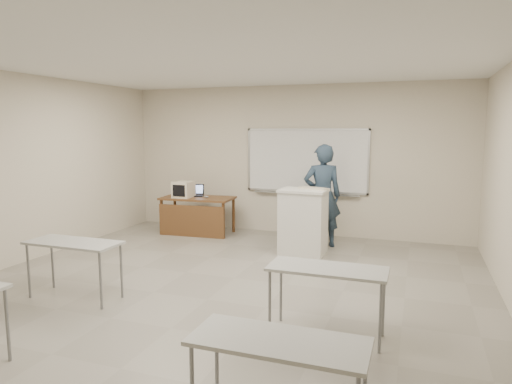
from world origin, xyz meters
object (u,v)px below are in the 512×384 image
at_px(laptop, 197,193).
at_px(crt_monitor, 184,190).
at_px(whiteboard, 306,162).
at_px(keyboard, 313,188).
at_px(instructor_desk, 195,208).
at_px(mouse, 206,197).
at_px(presenter, 322,196).
at_px(podium, 303,222).

bearing_deg(laptop, crt_monitor, -137.24).
bearing_deg(whiteboard, keyboard, -71.74).
distance_m(whiteboard, instructor_desk, 2.43).
relative_size(mouse, keyboard, 0.20).
bearing_deg(mouse, crt_monitor, -149.44).
bearing_deg(presenter, mouse, -23.22).
height_order(podium, keyboard, keyboard).
height_order(mouse, presenter, presenter).
bearing_deg(instructor_desk, crt_monitor, 179.49).
distance_m(crt_monitor, laptop, 0.33).
bearing_deg(keyboard, mouse, -177.74).
relative_size(whiteboard, presenter, 1.33).
xyz_separation_m(whiteboard, mouse, (-1.90, -0.68, -0.71)).
height_order(crt_monitor, keyboard, keyboard).
bearing_deg(presenter, podium, 53.05).
relative_size(crt_monitor, mouse, 4.10).
height_order(laptop, mouse, laptop).
xyz_separation_m(whiteboard, crt_monitor, (-2.35, -0.79, -0.57)).
bearing_deg(mouse, keyboard, -0.77).
relative_size(whiteboard, instructor_desk, 1.71).
relative_size(podium, mouse, 11.30).
bearing_deg(crt_monitor, keyboard, -11.50).
xyz_separation_m(whiteboard, keyboard, (0.46, -1.39, -0.35)).
distance_m(instructor_desk, crt_monitor, 0.44).
relative_size(instructor_desk, keyboard, 2.92).
relative_size(crt_monitor, laptop, 1.27).
bearing_deg(crt_monitor, laptop, 62.23).
bearing_deg(laptop, mouse, -47.46).
height_order(keyboard, presenter, presenter).
bearing_deg(laptop, podium, -39.84).
bearing_deg(keyboard, laptop, -179.16).
bearing_deg(whiteboard, instructor_desk, -159.63).
bearing_deg(laptop, whiteboard, -5.87).
bearing_deg(whiteboard, mouse, -160.42).
xyz_separation_m(podium, keyboard, (0.15, 0.08, 0.57)).
xyz_separation_m(podium, presenter, (0.20, 0.62, 0.37)).
xyz_separation_m(crt_monitor, presenter, (2.86, -0.06, 0.02)).
bearing_deg(whiteboard, laptop, -166.87).
distance_m(instructor_desk, presenter, 2.64).
bearing_deg(instructor_desk, presenter, -4.96).
xyz_separation_m(crt_monitor, keyboard, (2.81, -0.60, 0.22)).
bearing_deg(laptop, presenter, -26.05).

